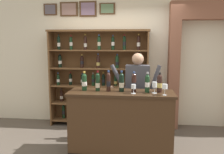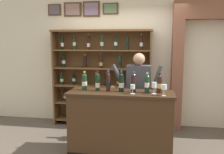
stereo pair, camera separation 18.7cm
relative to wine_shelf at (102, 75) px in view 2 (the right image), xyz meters
The scene contains 16 objects.
ground_plane 1.76m from the wine_shelf, 71.50° to the right, with size 14.00×14.00×0.02m, color brown.
back_wall 0.72m from the wine_shelf, 30.05° to the left, with size 12.00×0.19×3.17m.
wine_shelf is the anchor object (origin of this frame).
archway_doorway 2.25m from the wine_shelf, ahead, with size 1.57×0.45×2.57m.
tasting_counter 1.55m from the wine_shelf, 66.49° to the right, with size 1.65×0.55×1.02m.
shopkeeper 1.12m from the wine_shelf, 42.56° to the right, with size 0.92×0.22×1.59m.
tasting_bottle_prosecco 1.26m from the wine_shelf, 91.01° to the right, with size 0.08×0.08×0.31m.
tasting_bottle_bianco 1.30m from the wine_shelf, 81.19° to the right, with size 0.07×0.07×0.32m.
tasting_bottle_grappa 1.35m from the wine_shelf, 73.87° to the right, with size 0.07×0.07×0.33m.
tasting_bottle_chianti 1.41m from the wine_shelf, 65.69° to the right, with size 0.08×0.08×0.33m.
tasting_bottle_vin_santo 1.51m from the wine_shelf, 59.24° to the right, with size 0.08×0.08×0.32m.
tasting_bottle_riserva 1.63m from the wine_shelf, 53.05° to the right, with size 0.07×0.07×0.31m.
tasting_bottle_super_tuscan 1.73m from the wine_shelf, 47.74° to the right, with size 0.08×0.08×0.31m.
wine_glass_spare 1.62m from the wine_shelf, 61.67° to the right, with size 0.08×0.08×0.14m.
wine_glass_right 1.75m from the wine_shelf, 51.61° to the right, with size 0.08×0.08×0.18m.
wine_glass_center 1.92m from the wine_shelf, 50.41° to the right, with size 0.08×0.08×0.17m.
Camera 2 is at (0.60, -3.67, 1.80)m, focal length 38.90 mm.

